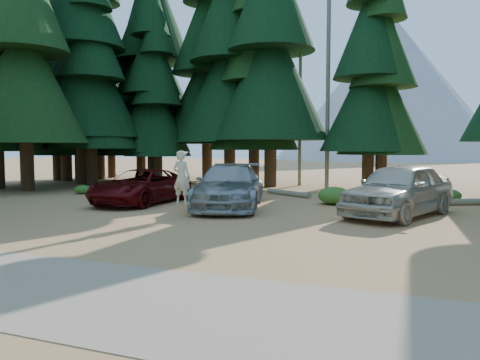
# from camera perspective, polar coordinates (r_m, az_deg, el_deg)

# --- Properties ---
(ground) EXTENTS (160.00, 160.00, 0.00)m
(ground) POSITION_cam_1_polar(r_m,az_deg,el_deg) (14.15, -3.92, -5.74)
(ground) COLOR #BA784E
(ground) RESTS_ON ground
(gravel_strip) EXTENTS (26.00, 3.50, 0.01)m
(gravel_strip) POSITION_cam_1_polar(r_m,az_deg,el_deg) (8.86, -22.57, -11.94)
(gravel_strip) COLOR tan
(gravel_strip) RESTS_ON ground
(forest_belt_north) EXTENTS (36.00, 7.00, 22.00)m
(forest_belt_north) POSITION_cam_1_polar(r_m,az_deg,el_deg) (28.34, 9.12, -0.89)
(forest_belt_north) COLOR black
(forest_belt_north) RESTS_ON ground
(snag_front) EXTENTS (0.24, 0.24, 12.00)m
(snag_front) POSITION_cam_1_polar(r_m,az_deg,el_deg) (27.83, 10.68, 11.38)
(snag_front) COLOR slate
(snag_front) RESTS_ON ground
(snag_back) EXTENTS (0.20, 0.20, 10.00)m
(snag_back) POSITION_cam_1_polar(r_m,az_deg,el_deg) (29.60, 7.34, 9.02)
(snag_back) COLOR slate
(snag_back) RESTS_ON ground
(mountain_peak) EXTENTS (48.00, 50.00, 28.00)m
(mountain_peak) POSITION_cam_1_polar(r_m,az_deg,el_deg) (101.73, 16.63, 9.65)
(mountain_peak) COLOR #93949B
(mountain_peak) RESTS_ON ground
(red_pickup) EXTENTS (2.45, 5.29, 1.47)m
(red_pickup) POSITION_cam_1_polar(r_m,az_deg,el_deg) (20.32, -11.98, -0.77)
(red_pickup) COLOR #5A070B
(red_pickup) RESTS_ON ground
(silver_minivan_center) EXTENTS (3.91, 6.39, 1.73)m
(silver_minivan_center) POSITION_cam_1_polar(r_m,az_deg,el_deg) (18.42, -1.29, -0.75)
(silver_minivan_center) COLOR #9FA2A7
(silver_minivan_center) RESTS_ON ground
(silver_minivan_right) EXTENTS (4.05, 5.91, 1.87)m
(silver_minivan_right) POSITION_cam_1_polar(r_m,az_deg,el_deg) (17.10, 18.81, -1.11)
(silver_minivan_right) COLOR beige
(silver_minivan_right) RESTS_ON ground
(frisbee_player) EXTENTS (0.70, 0.50, 1.81)m
(frisbee_player) POSITION_cam_1_polar(r_m,az_deg,el_deg) (15.74, -7.13, 0.33)
(frisbee_player) COLOR beige
(frisbee_player) RESTS_ON ground
(log_left) EXTENTS (4.34, 2.01, 0.33)m
(log_left) POSITION_cam_1_polar(r_m,az_deg,el_deg) (23.52, -4.01, -1.45)
(log_left) COLOR slate
(log_left) RESTS_ON ground
(log_mid) EXTENTS (2.73, 2.04, 0.26)m
(log_mid) POSITION_cam_1_polar(r_m,az_deg,el_deg) (23.26, 5.85, -1.60)
(log_mid) COLOR slate
(log_mid) RESTS_ON ground
(log_right) EXTENTS (4.04, 2.17, 0.28)m
(log_right) POSITION_cam_1_polar(r_m,az_deg,el_deg) (21.05, 23.73, -2.48)
(log_right) COLOR slate
(log_right) RESTS_ON ground
(shrub_far_left) EXTENTS (0.84, 0.84, 0.46)m
(shrub_far_left) POSITION_cam_1_polar(r_m,az_deg,el_deg) (24.13, -15.44, -1.28)
(shrub_far_left) COLOR #376E21
(shrub_far_left) RESTS_ON ground
(shrub_left) EXTENTS (0.85, 0.85, 0.47)m
(shrub_left) POSITION_cam_1_polar(r_m,az_deg,el_deg) (24.81, -2.94, -0.99)
(shrub_left) COLOR #376E21
(shrub_left) RESTS_ON ground
(shrub_center_left) EXTENTS (1.09, 1.09, 0.60)m
(shrub_center_left) POSITION_cam_1_polar(r_m,az_deg,el_deg) (22.50, -2.07, -1.34)
(shrub_center_left) COLOR #376E21
(shrub_center_left) RESTS_ON ground
(shrub_center_right) EXTENTS (1.16, 1.16, 0.64)m
(shrub_center_right) POSITION_cam_1_polar(r_m,az_deg,el_deg) (21.08, 15.48, -1.79)
(shrub_center_right) COLOR #376E21
(shrub_center_right) RESTS_ON ground
(shrub_right) EXTENTS (1.35, 1.35, 0.74)m
(shrub_right) POSITION_cam_1_polar(r_m,az_deg,el_deg) (19.98, 11.41, -1.88)
(shrub_right) COLOR #376E21
(shrub_right) RESTS_ON ground
(shrub_far_right) EXTENTS (1.03, 1.03, 0.57)m
(shrub_far_right) POSITION_cam_1_polar(r_m,az_deg,el_deg) (22.46, 24.14, -1.74)
(shrub_far_right) COLOR #376E21
(shrub_far_right) RESTS_ON ground
(shrub_edge_west) EXTENTS (0.83, 0.83, 0.46)m
(shrub_edge_west) POSITION_cam_1_polar(r_m,az_deg,el_deg) (25.34, -18.65, -1.11)
(shrub_edge_west) COLOR #376E21
(shrub_edge_west) RESTS_ON ground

